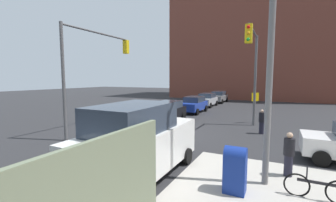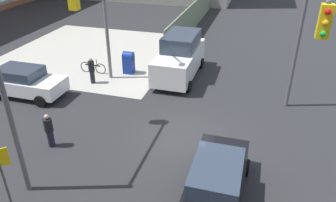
# 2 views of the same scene
# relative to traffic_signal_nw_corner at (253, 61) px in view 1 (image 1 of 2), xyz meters

# --- Properties ---
(ground_plane) EXTENTS (120.00, 120.00, 0.00)m
(ground_plane) POSITION_rel_traffic_signal_nw_corner_xyz_m (2.65, -4.50, -4.60)
(ground_plane) COLOR #28282B
(building_brick_west) EXTENTS (16.00, 28.00, 23.49)m
(building_brick_west) POSITION_rel_traffic_signal_nw_corner_xyz_m (-29.35, -2.46, 7.15)
(building_brick_west) COLOR brown
(building_brick_west) RESTS_ON ground
(traffic_signal_nw_corner) EXTENTS (4.91, 0.36, 6.50)m
(traffic_signal_nw_corner) POSITION_rel_traffic_signal_nw_corner_xyz_m (0.00, 0.00, 0.00)
(traffic_signal_nw_corner) COLOR #59595B
(traffic_signal_nw_corner) RESTS_ON ground
(traffic_signal_se_corner) EXTENTS (6.03, 0.36, 6.50)m
(traffic_signal_se_corner) POSITION_rel_traffic_signal_nw_corner_xyz_m (4.83, -9.00, 0.07)
(traffic_signal_se_corner) COLOR #59595B
(traffic_signal_se_corner) RESTS_ON ground
(street_lamp_corner) EXTENTS (2.26, 1.77, 8.00)m
(street_lamp_corner) POSITION_rel_traffic_signal_nw_corner_xyz_m (7.56, 1.07, 0.11)
(street_lamp_corner) COLOR slate
(street_lamp_corner) RESTS_ON ground
(warning_sign_two_way) EXTENTS (0.48, 0.48, 2.40)m
(warning_sign_two_way) POSITION_rel_traffic_signal_nw_corner_xyz_m (-2.75, -0.03, -2.96)
(warning_sign_two_way) COLOR #4C4C4C
(warning_sign_two_way) RESTS_ON ground
(mailbox_blue) EXTENTS (0.56, 0.64, 1.43)m
(mailbox_blue) POSITION_rel_traffic_signal_nw_corner_xyz_m (8.85, 0.50, -3.83)
(mailbox_blue) COLOR navy
(mailbox_blue) RESTS_ON ground
(hatchback_black) EXTENTS (4.24, 2.02, 1.62)m
(hatchback_black) POSITION_rel_traffic_signal_nw_corner_xyz_m (-0.42, -6.48, -3.75)
(hatchback_black) COLOR black
(hatchback_black) RESTS_ON ground
(sedan_blue) EXTENTS (4.15, 2.02, 1.62)m
(sedan_blue) POSITION_rel_traffic_signal_nw_corner_xyz_m (-5.88, -6.17, -3.75)
(sedan_blue) COLOR #1E389E
(sedan_blue) RESTS_ON ground
(coupe_gray) EXTENTS (4.48, 2.02, 1.62)m
(coupe_gray) POSITION_rel_traffic_signal_nw_corner_xyz_m (-16.58, -6.23, -3.75)
(coupe_gray) COLOR slate
(coupe_gray) RESTS_ON ground
(coupe_silver) EXTENTS (4.15, 2.02, 1.62)m
(coupe_silver) POSITION_rel_traffic_signal_nw_corner_xyz_m (-11.38, -6.43, -3.75)
(coupe_silver) COLOR #B7BABF
(coupe_silver) RESTS_ON ground
(van_white_delivery) EXTENTS (5.40, 2.32, 2.62)m
(van_white_delivery) POSITION_rel_traffic_signal_nw_corner_xyz_m (9.28, -2.70, -3.32)
(van_white_delivery) COLOR white
(van_white_delivery) RESTS_ON ground
(pedestrian_crossing) EXTENTS (0.36, 0.36, 1.59)m
(pedestrian_crossing) POSITION_rel_traffic_signal_nw_corner_xyz_m (6.85, 2.00, -3.78)
(pedestrian_crossing) COLOR black
(pedestrian_crossing) RESTS_ON ground
(pedestrian_waiting) EXTENTS (0.36, 0.36, 1.55)m
(pedestrian_waiting) POSITION_rel_traffic_signal_nw_corner_xyz_m (0.65, 0.70, -3.80)
(pedestrian_waiting) COLOR black
(pedestrian_waiting) RESTS_ON ground
(bicycle_leaning_on_fence) EXTENTS (0.05, 1.75, 0.97)m
(bicycle_leaning_on_fence) POSITION_rel_traffic_signal_nw_corner_xyz_m (8.25, 2.70, -4.25)
(bicycle_leaning_on_fence) COLOR black
(bicycle_leaning_on_fence) RESTS_ON ground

